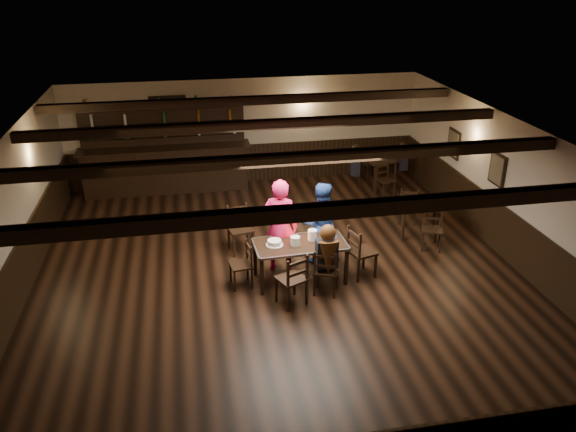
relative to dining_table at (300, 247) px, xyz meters
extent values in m
plane|color=black|center=(-0.34, 0.27, -0.68)|extent=(10.00, 10.00, 0.00)
cube|color=beige|center=(-0.34, 5.27, 0.67)|extent=(9.00, 0.02, 2.70)
cube|color=beige|center=(-0.34, -4.73, 0.67)|extent=(9.00, 0.02, 2.70)
cube|color=beige|center=(-4.84, 0.27, 0.67)|extent=(0.02, 10.00, 2.70)
cube|color=beige|center=(4.16, 0.27, 0.67)|extent=(0.02, 10.00, 2.70)
cube|color=silver|center=(-0.34, 0.27, 2.02)|extent=(9.00, 10.00, 0.02)
cube|color=black|center=(-0.34, 5.24, -0.18)|extent=(9.00, 0.04, 1.00)
cube|color=black|center=(-4.81, 0.27, -0.18)|extent=(0.04, 10.00, 1.00)
cube|color=black|center=(4.13, 0.27, -0.18)|extent=(0.04, 10.00, 1.00)
cube|color=black|center=(-2.24, 5.24, 1.17)|extent=(0.90, 0.03, 1.00)
cube|color=black|center=(-2.24, 5.22, 1.17)|extent=(0.80, 0.02, 0.90)
cube|color=black|center=(4.13, 0.77, 0.92)|extent=(0.03, 0.55, 0.65)
cube|color=#72664C|center=(4.11, 0.77, 0.92)|extent=(0.02, 0.45, 0.55)
cube|color=black|center=(4.13, 2.67, 0.87)|extent=(0.03, 0.55, 0.65)
cube|color=#72664C|center=(4.11, 2.67, 0.87)|extent=(0.02, 0.45, 0.55)
cube|color=black|center=(-0.34, -2.73, 1.92)|extent=(8.90, 0.18, 0.18)
cube|color=black|center=(-0.34, -0.73, 1.92)|extent=(8.90, 0.18, 0.18)
cube|color=black|center=(-0.34, 1.27, 1.92)|extent=(8.90, 0.18, 0.18)
cube|color=black|center=(-0.34, 3.27, 1.92)|extent=(8.90, 0.18, 0.18)
cube|color=black|center=(-0.75, -0.38, -0.32)|extent=(0.06, 0.06, 0.71)
cube|color=black|center=(-0.78, 0.32, -0.32)|extent=(0.06, 0.06, 0.71)
cube|color=black|center=(0.78, -0.32, -0.32)|extent=(0.06, 0.06, 0.71)
cube|color=black|center=(0.75, 0.38, -0.32)|extent=(0.06, 0.06, 0.71)
cube|color=black|center=(0.00, 0.00, 0.05)|extent=(1.69, 0.89, 0.04)
cube|color=#A5A8AD|center=(-0.02, 0.40, 0.05)|extent=(1.65, 0.09, 0.05)
cube|color=#A5A8AD|center=(0.02, -0.40, 0.05)|extent=(1.65, 0.09, 0.05)
cube|color=#A5A8AD|center=(0.81, 0.03, 0.05)|extent=(0.06, 0.83, 0.05)
cube|color=#A5A8AD|center=(-0.81, -0.03, 0.05)|extent=(0.06, 0.83, 0.05)
cube|color=black|center=(-0.20, -0.49, -0.45)|extent=(0.05, 0.05, 0.46)
cube|color=black|center=(-0.05, -0.82, -0.45)|extent=(0.05, 0.05, 0.46)
cube|color=black|center=(-0.55, -0.64, -0.45)|extent=(0.05, 0.05, 0.46)
cube|color=black|center=(-0.40, -0.97, -0.45)|extent=(0.05, 0.05, 0.46)
cube|color=black|center=(-0.30, -0.73, -0.20)|extent=(0.58, 0.57, 0.04)
cube|color=black|center=(-0.23, -0.90, 0.04)|extent=(0.42, 0.21, 0.48)
cube|color=black|center=(-0.23, -0.90, -0.01)|extent=(0.36, 0.18, 0.05)
cube|color=black|center=(-0.23, -0.90, 0.18)|extent=(0.36, 0.18, 0.05)
cube|color=black|center=(0.58, -0.42, -0.47)|extent=(0.04, 0.04, 0.42)
cube|color=black|center=(0.46, -0.73, -0.47)|extent=(0.04, 0.04, 0.42)
cube|color=black|center=(0.26, -0.29, -0.47)|extent=(0.04, 0.04, 0.42)
cube|color=black|center=(0.13, -0.59, -0.47)|extent=(0.04, 0.04, 0.42)
cube|color=black|center=(0.36, -0.51, -0.24)|extent=(0.52, 0.51, 0.04)
cube|color=black|center=(0.30, -0.66, -0.02)|extent=(0.39, 0.19, 0.44)
cube|color=black|center=(0.30, -0.66, -0.07)|extent=(0.33, 0.15, 0.05)
cube|color=black|center=(0.30, -0.66, 0.11)|extent=(0.33, 0.15, 0.05)
cube|color=black|center=(-1.25, 0.14, -0.48)|extent=(0.04, 0.04, 0.40)
cube|color=black|center=(-0.94, 0.18, -0.48)|extent=(0.04, 0.04, 0.40)
cube|color=black|center=(-1.21, -0.19, -0.48)|extent=(0.04, 0.04, 0.40)
cube|color=black|center=(-0.90, -0.15, -0.48)|extent=(0.04, 0.04, 0.40)
cube|color=black|center=(-1.08, 0.00, -0.26)|extent=(0.42, 0.43, 0.04)
cube|color=black|center=(-0.92, 0.02, -0.05)|extent=(0.08, 0.39, 0.42)
cube|color=black|center=(-0.92, 0.02, -0.09)|extent=(0.07, 0.33, 0.05)
cube|color=black|center=(-0.92, 0.02, 0.07)|extent=(0.07, 0.33, 0.05)
cube|color=black|center=(1.38, -0.19, -0.44)|extent=(0.05, 0.05, 0.47)
cube|color=black|center=(1.02, -0.29, -0.44)|extent=(0.05, 0.05, 0.47)
cube|color=black|center=(1.27, 0.19, -0.44)|extent=(0.05, 0.05, 0.47)
cube|color=black|center=(0.92, 0.09, -0.44)|extent=(0.05, 0.05, 0.47)
cube|color=black|center=(1.15, -0.05, -0.19)|extent=(0.54, 0.56, 0.04)
cube|color=black|center=(0.97, -0.10, 0.06)|extent=(0.16, 0.45, 0.49)
cube|color=black|center=(0.97, -0.10, 0.01)|extent=(0.13, 0.39, 0.05)
cube|color=black|center=(0.97, -0.10, 0.21)|extent=(0.13, 0.39, 0.05)
cube|color=black|center=(-1.09, 1.08, -0.45)|extent=(0.04, 0.04, 0.46)
cube|color=black|center=(-1.17, 1.44, -0.45)|extent=(0.04, 0.04, 0.46)
cube|color=black|center=(-0.71, 1.16, -0.45)|extent=(0.04, 0.04, 0.46)
cube|color=black|center=(-0.79, 1.52, -0.45)|extent=(0.04, 0.04, 0.46)
cube|color=black|center=(-0.94, 1.30, -0.19)|extent=(0.53, 0.51, 0.04)
cube|color=black|center=(-0.98, 1.48, 0.05)|extent=(0.45, 0.13, 0.48)
cube|color=black|center=(-0.98, 1.48, 0.00)|extent=(0.39, 0.10, 0.05)
cube|color=black|center=(-0.98, 1.48, 0.20)|extent=(0.39, 0.10, 0.05)
imported|color=#FF1C64|center=(-0.28, 0.44, 0.23)|extent=(0.78, 0.66, 1.82)
imported|color=navy|center=(0.52, 0.61, 0.14)|extent=(0.87, 0.72, 1.63)
cube|color=black|center=(0.36, -0.38, -0.15)|extent=(0.35, 0.35, 0.14)
cube|color=black|center=(0.36, -0.51, 0.10)|extent=(0.37, 0.22, 0.52)
cylinder|color=black|center=(0.36, -0.51, 0.33)|extent=(0.11, 0.37, 0.37)
sphere|color=#D8A384|center=(0.36, -0.51, 0.50)|extent=(0.23, 0.23, 0.23)
sphere|color=#3A1E0D|center=(0.36, -0.54, 0.51)|extent=(0.28, 0.28, 0.28)
cone|color=#3A1E0D|center=(0.36, -0.65, 0.07)|extent=(0.22, 0.22, 0.65)
cylinder|color=white|center=(-0.46, 0.01, 0.08)|extent=(0.31, 0.31, 0.01)
cylinder|color=white|center=(-0.46, 0.01, 0.13)|extent=(0.25, 0.25, 0.08)
cylinder|color=silver|center=(-0.46, 0.01, 0.11)|extent=(0.26, 0.26, 0.04)
cylinder|color=white|center=(-0.10, -0.05, 0.16)|extent=(0.17, 0.17, 0.16)
cylinder|color=white|center=(0.24, 0.09, 0.17)|extent=(0.17, 0.17, 0.20)
cylinder|color=#A5A8AD|center=(-0.01, 0.15, 0.09)|extent=(0.05, 0.05, 0.03)
sphere|color=orange|center=(-0.01, 0.15, 0.12)|extent=(0.03, 0.03, 0.03)
cylinder|color=silver|center=(0.38, -0.05, 0.12)|extent=(0.04, 0.04, 0.10)
cylinder|color=#A5A8AD|center=(0.39, -0.02, 0.12)|extent=(0.03, 0.03, 0.08)
cylinder|color=silver|center=(0.28, 0.16, 0.13)|extent=(0.08, 0.08, 0.12)
cube|color=maroon|center=(0.52, -0.07, 0.08)|extent=(0.28, 0.22, 0.00)
cube|color=#101F52|center=(0.59, 0.15, 0.08)|extent=(0.31, 0.28, 0.00)
cube|color=black|center=(-2.40, 4.92, -0.13)|extent=(4.02, 0.60, 1.10)
cube|color=black|center=(-2.40, 4.92, 0.45)|extent=(4.22, 0.70, 0.05)
cube|color=black|center=(-2.40, 5.19, 0.42)|extent=(4.02, 0.10, 2.20)
cube|color=black|center=(-2.40, 5.09, 0.67)|extent=(3.92, 0.22, 0.03)
cube|color=black|center=(-2.40, 5.09, 1.02)|extent=(3.92, 0.22, 0.03)
cube|color=black|center=(-2.40, 5.09, 1.37)|extent=(3.92, 0.22, 0.03)
cube|color=black|center=(2.86, 1.35, 0.05)|extent=(1.03, 1.03, 0.04)
cube|color=black|center=(2.44, 1.15, -0.32)|extent=(0.05, 0.05, 0.71)
cube|color=black|center=(2.67, 1.77, -0.32)|extent=(0.05, 0.05, 0.71)
cube|color=black|center=(3.06, 0.92, -0.32)|extent=(0.05, 0.05, 0.71)
cube|color=black|center=(3.29, 1.54, -0.32)|extent=(0.05, 0.05, 0.71)
cube|color=black|center=(2.91, 4.19, 0.05)|extent=(0.94, 0.94, 0.04)
cube|color=black|center=(2.70, 3.80, -0.32)|extent=(0.05, 0.05, 0.71)
cube|color=black|center=(2.52, 4.40, -0.32)|extent=(0.05, 0.05, 0.71)
cube|color=black|center=(3.30, 3.98, -0.32)|extent=(0.05, 0.05, 0.71)
cube|color=black|center=(3.12, 4.58, -0.32)|extent=(0.05, 0.05, 0.71)
cube|color=black|center=(2.24, 3.99, 0.06)|extent=(0.29, 0.40, 0.53)
sphere|color=#D8A384|center=(2.24, 3.99, 0.41)|extent=(0.20, 0.20, 0.20)
sphere|color=black|center=(2.24, 3.99, 0.45)|extent=(0.21, 0.21, 0.21)
cube|color=black|center=(3.52, 4.15, 0.04)|extent=(0.23, 0.36, 0.50)
sphere|color=#D8A384|center=(3.52, 4.15, 0.37)|extent=(0.19, 0.19, 0.19)
sphere|color=black|center=(3.52, 4.15, 0.40)|extent=(0.20, 0.20, 0.20)
camera|label=1|loc=(-1.87, -8.72, 4.67)|focal=35.00mm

